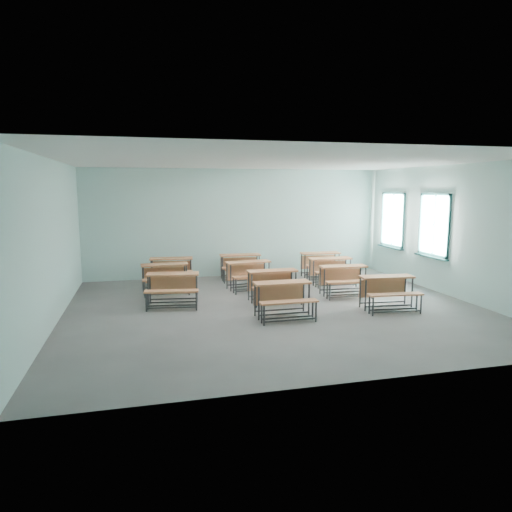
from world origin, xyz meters
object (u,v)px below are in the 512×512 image
Objects in this scene: desk_unit_r3c0 at (171,267)px; desk_unit_r3c2 at (322,261)px; desk_unit_r2c0 at (165,274)px; desk_unit_r2c2 at (331,267)px; desk_unit_r0c1 at (284,294)px; desk_unit_r3c1 at (241,263)px; desk_unit_r2c1 at (249,271)px; desk_unit_r1c1 at (273,281)px; desk_unit_r1c2 at (344,276)px; desk_unit_r1c0 at (173,284)px; desk_unit_r0c2 at (388,288)px.

desk_unit_r3c0 is 4.41m from desk_unit_r3c2.
desk_unit_r2c0 and desk_unit_r2c2 have the same top height.
desk_unit_r0c1 and desk_unit_r3c1 have the same top height.
desk_unit_r2c1 is 2.24m from desk_unit_r3c0.
desk_unit_r1c1 and desk_unit_r2c0 have the same top height.
desk_unit_r1c2 is 1.01× the size of desk_unit_r3c1.
desk_unit_r2c1 is at bearing 38.85° from desk_unit_r1c0.
desk_unit_r1c2 is 1.29m from desk_unit_r2c2.
desk_unit_r0c1 is 2.55m from desk_unit_r1c2.
desk_unit_r1c1 is at bearing -35.44° from desk_unit_r2c0.
desk_unit_r1c0 and desk_unit_r1c1 have the same top height.
desk_unit_r1c2 is 4.69m from desk_unit_r3c0.
desk_unit_r1c0 is at bearing -88.71° from desk_unit_r2c0.
desk_unit_r2c0 is 2.17m from desk_unit_r2c1.
desk_unit_r3c2 is (0.14, 1.06, 0.00)m from desk_unit_r2c2.
desk_unit_r1c1 is 0.93× the size of desk_unit_r2c1.
desk_unit_r0c1 is 0.94× the size of desk_unit_r3c0.
desk_unit_r3c0 is (-4.06, 2.34, 0.00)m from desk_unit_r1c2.
desk_unit_r1c0 is 3.30m from desk_unit_r3c1.
desk_unit_r0c1 and desk_unit_r0c2 have the same top height.
desk_unit_r1c1 is at bearing -143.24° from desk_unit_r2c2.
desk_unit_r2c0 is at bearing 127.43° from desk_unit_r0c1.
desk_unit_r2c1 is 1.06× the size of desk_unit_r3c2.
desk_unit_r1c1 is (-2.23, 1.29, 0.00)m from desk_unit_r0c2.
desk_unit_r0c2 is 3.66m from desk_unit_r2c1.
desk_unit_r2c1 and desk_unit_r3c0 have the same top height.
desk_unit_r0c1 is at bearing -27.39° from desk_unit_r1c0.
desk_unit_r1c0 is at bearing -127.11° from desk_unit_r3c1.
desk_unit_r2c2 is (2.08, 1.45, 0.00)m from desk_unit_r1c1.
desk_unit_r0c2 is at bearing -34.25° from desk_unit_r2c0.
desk_unit_r2c1 is at bearing 137.55° from desk_unit_r0c2.
desk_unit_r0c1 is 0.97× the size of desk_unit_r3c1.
desk_unit_r0c1 is at bearing -120.51° from desk_unit_r3c2.
desk_unit_r1c0 is 1.06× the size of desk_unit_r2c2.
desk_unit_r2c1 is 1.30m from desk_unit_r3c1.
desk_unit_r1c0 and desk_unit_r2c0 have the same top height.
desk_unit_r1c0 is at bearing 167.18° from desk_unit_r0c2.
desk_unit_r1c1 is 0.99× the size of desk_unit_r2c2.
desk_unit_r2c1 is (-2.47, 2.70, 0.00)m from desk_unit_r0c2.
desk_unit_r3c0 is at bearing 153.35° from desk_unit_r1c2.
desk_unit_r3c1 is at bearing 89.99° from desk_unit_r0c1.
desk_unit_r0c2 is 3.80m from desk_unit_r3c2.
desk_unit_r2c2 is 0.99× the size of desk_unit_r3c1.
desk_unit_r1c0 is at bearing -176.65° from desk_unit_r1c2.
desk_unit_r2c2 is (0.21, 1.27, 0.00)m from desk_unit_r1c2.
desk_unit_r1c1 is at bearing 154.94° from desk_unit_r0c2.
desk_unit_r1c1 is at bearing -130.12° from desk_unit_r3c2.
desk_unit_r1c1 and desk_unit_r1c2 have the same top height.
desk_unit_r0c1 is at bearing -86.98° from desk_unit_r3c1.
desk_unit_r0c1 is 2.61m from desk_unit_r1c0.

